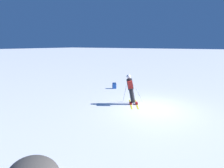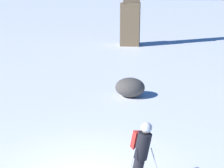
# 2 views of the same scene
# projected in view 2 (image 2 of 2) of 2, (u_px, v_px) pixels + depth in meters

# --- Properties ---
(skier) EXTENTS (1.48, 1.76, 1.90)m
(skier) POSITION_uv_depth(u_px,v_px,m) (140.00, 153.00, 7.61)
(skier) COLOR yellow
(skier) RESTS_ON ground
(exposed_boulder_1) EXTENTS (1.40, 1.19, 0.91)m
(exposed_boulder_1) POSITION_uv_depth(u_px,v_px,m) (130.00, 87.00, 14.72)
(exposed_boulder_1) COLOR #4C4742
(exposed_boulder_1) RESTS_ON ground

